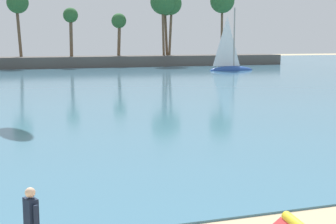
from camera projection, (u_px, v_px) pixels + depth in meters
name	position (u px, v px, depth m)	size (l,w,h in m)	color
sea	(25.00, 75.00, 63.51)	(220.00, 110.28, 0.06)	teal
palm_headland	(40.00, 43.00, 78.11)	(90.26, 6.00, 13.46)	#514C47
person_at_waterline	(32.00, 224.00, 9.92)	(0.30, 0.52, 1.67)	#141E33
sailboat_mid_bay	(231.00, 64.00, 71.63)	(6.77, 2.35, 9.68)	#234793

